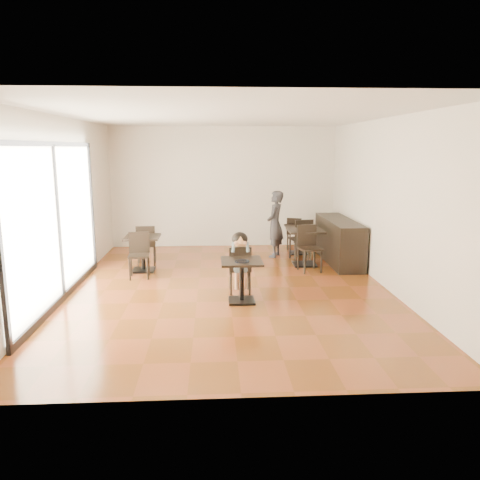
{
  "coord_description": "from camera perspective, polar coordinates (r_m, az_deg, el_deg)",
  "views": [
    {
      "loc": [
        -0.28,
        -8.59,
        2.64
      ],
      "look_at": [
        0.2,
        -0.31,
        1.0
      ],
      "focal_mm": 35.0,
      "sensor_mm": 36.0,
      "label": 1
    }
  ],
  "objects": [
    {
      "name": "chair_back_a",
      "position": [
        12.43,
        6.73,
        0.84
      ],
      "size": [
        0.49,
        0.49,
        0.85
      ],
      "primitive_type": null,
      "rotation": [
        0.0,
        0.0,
        2.79
      ],
      "color": "black",
      "rests_on": "floor"
    },
    {
      "name": "pizza_slice",
      "position": [
        8.32,
        0.06,
        -0.36
      ],
      "size": [
        0.26,
        0.2,
        0.06
      ],
      "primitive_type": null,
      "color": "tan",
      "rests_on": "child"
    },
    {
      "name": "chair_back_b",
      "position": [
        11.37,
        7.68,
        -0.15
      ],
      "size": [
        0.49,
        0.49,
        0.85
      ],
      "primitive_type": null,
      "rotation": [
        0.0,
        0.0,
        -0.35
      ],
      "color": "black",
      "rests_on": "floor"
    },
    {
      "name": "floor",
      "position": [
        8.99,
        -1.37,
        -5.9
      ],
      "size": [
        6.0,
        8.0,
        0.01
      ],
      "primitive_type": "cube",
      "color": "brown",
      "rests_on": "ground"
    },
    {
      "name": "cafe_table_back",
      "position": [
        11.91,
        7.18,
        0.03
      ],
      "size": [
        0.86,
        0.86,
        0.71
      ],
      "primitive_type": null,
      "rotation": [
        0.0,
        0.0,
        -0.35
      ],
      "color": "black",
      "rests_on": "floor"
    },
    {
      "name": "wall_front",
      "position": [
        4.71,
        0.21,
        -1.56
      ],
      "size": [
        6.0,
        0.01,
        3.2
      ],
      "primitive_type": "cube",
      "color": "beige",
      "rests_on": "floor"
    },
    {
      "name": "child_table",
      "position": [
        8.12,
        0.2,
        -5.04
      ],
      "size": [
        0.7,
        0.7,
        0.74
      ],
      "primitive_type": null,
      "color": "black",
      "rests_on": "floor"
    },
    {
      "name": "child_chair",
      "position": [
        8.63,
        -0.02,
        -3.54
      ],
      "size": [
        0.4,
        0.4,
        0.89
      ],
      "primitive_type": null,
      "rotation": [
        0.0,
        0.0,
        3.14
      ],
      "color": "black",
      "rests_on": "floor"
    },
    {
      "name": "chair_left_a",
      "position": [
        10.86,
        -11.34,
        -0.59
      ],
      "size": [
        0.45,
        0.45,
        0.93
      ],
      "primitive_type": null,
      "rotation": [
        0.0,
        0.0,
        3.22
      ],
      "color": "black",
      "rests_on": "floor"
    },
    {
      "name": "plate",
      "position": [
        7.92,
        0.25,
        -2.61
      ],
      "size": [
        0.25,
        0.25,
        0.02
      ],
      "primitive_type": "cylinder",
      "color": "black",
      "rests_on": "child_table"
    },
    {
      "name": "chair_left_b",
      "position": [
        9.79,
        -12.22,
        -1.9
      ],
      "size": [
        0.45,
        0.45,
        0.93
      ],
      "primitive_type": null,
      "rotation": [
        0.0,
        0.0,
        0.08
      ],
      "color": "black",
      "rests_on": "floor"
    },
    {
      "name": "wall_right",
      "position": [
        9.25,
        17.54,
        4.21
      ],
      "size": [
        0.01,
        8.0,
        3.2
      ],
      "primitive_type": "cube",
      "color": "beige",
      "rests_on": "floor"
    },
    {
      "name": "wall_back",
      "position": [
        12.63,
        -2.03,
        6.45
      ],
      "size": [
        6.0,
        0.01,
        3.2
      ],
      "primitive_type": "cube",
      "color": "beige",
      "rests_on": "floor"
    },
    {
      "name": "cafe_table_mid",
      "position": [
        10.73,
        7.92,
        -0.9
      ],
      "size": [
        0.92,
        0.92,
        0.83
      ],
      "primitive_type": null,
      "rotation": [
        0.0,
        0.0,
        0.2
      ],
      "color": "black",
      "rests_on": "floor"
    },
    {
      "name": "chair_mid_a",
      "position": [
        11.24,
        7.39,
        0.1
      ],
      "size": [
        0.53,
        0.53,
        1.0
      ],
      "primitive_type": null,
      "rotation": [
        0.0,
        0.0,
        3.34
      ],
      "color": "black",
      "rests_on": "floor"
    },
    {
      "name": "child",
      "position": [
        8.6,
        -0.02,
        -2.8
      ],
      "size": [
        0.4,
        0.56,
        1.12
      ],
      "primitive_type": null,
      "color": "slate",
      "rests_on": "child_chair"
    },
    {
      "name": "adult_patron",
      "position": [
        11.44,
        4.3,
        1.95
      ],
      "size": [
        0.57,
        0.69,
        1.62
      ],
      "primitive_type": "imported",
      "rotation": [
        0.0,
        0.0,
        -1.92
      ],
      "color": "#36353A",
      "rests_on": "floor"
    },
    {
      "name": "ceiling",
      "position": [
        8.61,
        -1.47,
        14.91
      ],
      "size": [
        6.0,
        8.0,
        0.01
      ],
      "primitive_type": "cube",
      "color": "silver",
      "rests_on": "floor"
    },
    {
      "name": "wall_left",
      "position": [
        9.07,
        -20.78,
        3.87
      ],
      "size": [
        0.01,
        8.0,
        3.2
      ],
      "primitive_type": "cube",
      "color": "beige",
      "rests_on": "floor"
    },
    {
      "name": "chair_mid_b",
      "position": [
        10.18,
        8.52,
        -1.08
      ],
      "size": [
        0.53,
        0.53,
        1.0
      ],
      "primitive_type": null,
      "rotation": [
        0.0,
        0.0,
        0.2
      ],
      "color": "black",
      "rests_on": "floor"
    },
    {
      "name": "storefront_window",
      "position": [
        8.61,
        -21.47,
        2.13
      ],
      "size": [
        0.04,
        4.5,
        2.6
      ],
      "primitive_type": "cube",
      "color": "white",
      "rests_on": "floor"
    },
    {
      "name": "service_counter",
      "position": [
        11.19,
        11.94,
        -0.08
      ],
      "size": [
        0.6,
        2.4,
        1.0
      ],
      "primitive_type": "cube",
      "color": "black",
      "rests_on": "floor"
    },
    {
      "name": "cafe_table_left",
      "position": [
        10.34,
        -11.74,
        -1.64
      ],
      "size": [
        0.79,
        0.79,
        0.77
      ],
      "primitive_type": null,
      "rotation": [
        0.0,
        0.0,
        0.08
      ],
      "color": "black",
      "rests_on": "floor"
    }
  ]
}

